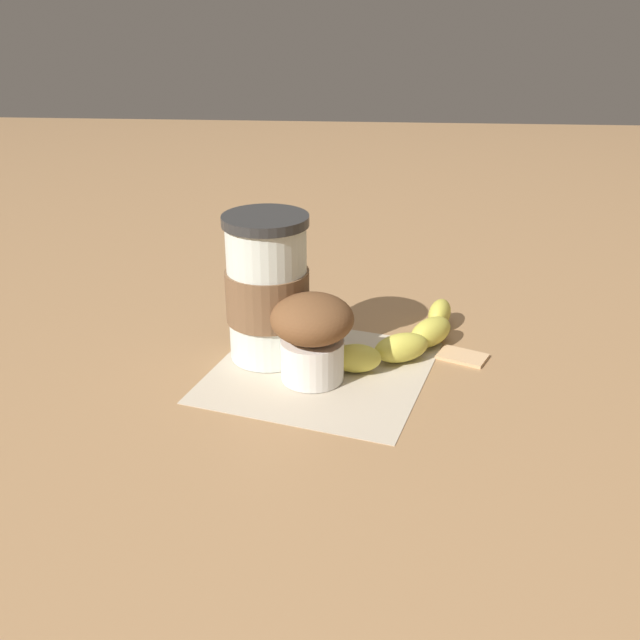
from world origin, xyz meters
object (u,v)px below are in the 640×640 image
muffin (312,333)px  banana (410,337)px  coffee_cup (267,290)px  sugar_packet (462,355)px

muffin → banana: 0.13m
coffee_cup → banana: size_ratio=0.99×
muffin → sugar_packet: bearing=20.6°
coffee_cup → sugar_packet: 0.22m
coffee_cup → sugar_packet: coffee_cup is taller
muffin → sugar_packet: size_ratio=1.78×
coffee_cup → sugar_packet: bearing=3.0°
coffee_cup → sugar_packet: (0.21, 0.01, -0.07)m
muffin → banana: muffin is taller
coffee_cup → muffin: (0.05, -0.05, -0.03)m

